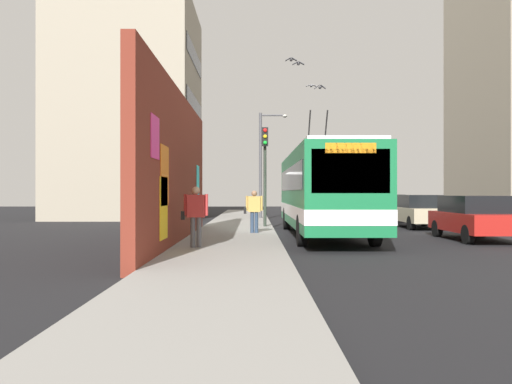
# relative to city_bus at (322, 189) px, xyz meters

# --- Properties ---
(ground_plane) EXTENTS (80.00, 80.00, 0.00)m
(ground_plane) POSITION_rel_city_bus_xyz_m (1.51, 1.80, -1.83)
(ground_plane) COLOR black
(sidewalk_slab) EXTENTS (48.00, 3.20, 0.15)m
(sidewalk_slab) POSITION_rel_city_bus_xyz_m (1.51, 3.40, -1.75)
(sidewalk_slab) COLOR gray
(sidewalk_slab) RESTS_ON ground_plane
(graffiti_wall) EXTENTS (12.94, 0.32, 4.93)m
(graffiti_wall) POSITION_rel_city_bus_xyz_m (-3.03, 5.15, 0.64)
(graffiti_wall) COLOR maroon
(graffiti_wall) RESTS_ON ground_plane
(building_far_left) EXTENTS (9.38, 8.69, 14.27)m
(building_far_left) POSITION_rel_city_bus_xyz_m (14.45, 11.00, 5.31)
(building_far_left) COLOR #9E937F
(building_far_left) RESTS_ON ground_plane
(city_bus) EXTENTS (11.40, 2.58, 5.07)m
(city_bus) POSITION_rel_city_bus_xyz_m (0.00, 0.00, 0.00)
(city_bus) COLOR #19723F
(city_bus) RESTS_ON ground_plane
(parked_car_red) EXTENTS (4.18, 1.93, 1.58)m
(parked_car_red) POSITION_rel_city_bus_xyz_m (-1.63, -5.20, -0.99)
(parked_car_red) COLOR #B21E19
(parked_car_red) RESTS_ON ground_plane
(parked_car_champagne) EXTENTS (4.42, 1.79, 1.58)m
(parked_car_champagne) POSITION_rel_city_bus_xyz_m (4.61, -5.20, -0.99)
(parked_car_champagne) COLOR #C6B793
(parked_car_champagne) RESTS_ON ground_plane
(parked_car_dark_gray) EXTENTS (4.25, 1.83, 1.58)m
(parked_car_dark_gray) POSITION_rel_city_bus_xyz_m (10.45, -5.20, -0.99)
(parked_car_dark_gray) COLOR #38383D
(parked_car_dark_gray) RESTS_ON ground_plane
(pedestrian_near_wall) EXTENTS (0.23, 0.76, 1.71)m
(pedestrian_near_wall) POSITION_rel_city_bus_xyz_m (-5.27, 4.30, -0.67)
(pedestrian_near_wall) COLOR #595960
(pedestrian_near_wall) RESTS_ON sidewalk_slab
(pedestrian_at_curb) EXTENTS (0.22, 0.73, 1.62)m
(pedestrian_at_curb) POSITION_rel_city_bus_xyz_m (-0.19, 2.65, -0.74)
(pedestrian_at_curb) COLOR #2D3F59
(pedestrian_at_curb) RESTS_ON sidewalk_slab
(traffic_light) EXTENTS (0.49, 0.28, 4.51)m
(traffic_light) POSITION_rel_city_bus_xyz_m (3.35, 2.15, 1.34)
(traffic_light) COLOR #2D382D
(traffic_light) RESTS_ON sidewalk_slab
(street_lamp) EXTENTS (0.44, 1.72, 6.43)m
(street_lamp) POSITION_rel_city_bus_xyz_m (11.36, 2.06, 2.02)
(street_lamp) COLOR #4C4C51
(street_lamp) RESTS_ON sidewalk_slab
(flying_pigeons) EXTENTS (4.53, 1.90, 1.47)m
(flying_pigeons) POSITION_rel_city_bus_xyz_m (4.14, 0.23, 5.40)
(flying_pigeons) COLOR #47474C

